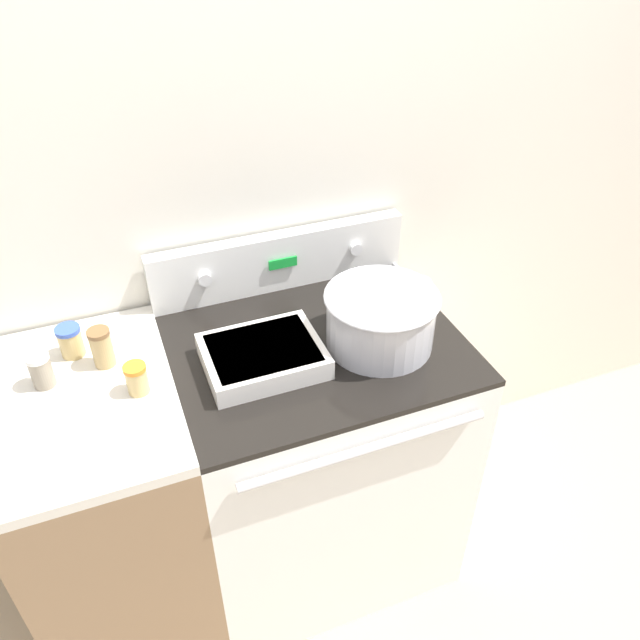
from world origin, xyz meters
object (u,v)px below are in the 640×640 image
at_px(mixing_bowl, 381,317).
at_px(spice_jar_brown_cap, 102,347).
at_px(spice_jar_blue_cap, 71,341).
at_px(spice_jar_white_cap, 41,370).
at_px(ladle, 420,285).
at_px(spice_jar_orange_cap, 137,379).
at_px(casserole_dish, 263,355).

bearing_deg(mixing_bowl, spice_jar_brown_cap, 166.62).
bearing_deg(spice_jar_blue_cap, spice_jar_white_cap, -127.30).
xyz_separation_m(ladle, spice_jar_white_cap, (-1.10, -0.03, 0.03)).
bearing_deg(mixing_bowl, spice_jar_orange_cap, 177.26).
bearing_deg(spice_jar_white_cap, spice_jar_brown_cap, 10.32).
xyz_separation_m(mixing_bowl, ladle, (0.23, 0.18, -0.06)).
bearing_deg(spice_jar_blue_cap, spice_jar_orange_cap, -56.11).
distance_m(casserole_dish, spice_jar_white_cap, 0.56).
relative_size(ladle, spice_jar_white_cap, 2.68).
relative_size(mixing_bowl, spice_jar_orange_cap, 3.77).
distance_m(ladle, spice_jar_white_cap, 1.11).
bearing_deg(casserole_dish, ladle, 15.13).
distance_m(ladle, spice_jar_blue_cap, 1.03).
relative_size(spice_jar_brown_cap, spice_jar_blue_cap, 1.24).
distance_m(spice_jar_orange_cap, spice_jar_white_cap, 0.25).
relative_size(casserole_dish, spice_jar_white_cap, 3.26).
xyz_separation_m(ladle, spice_jar_orange_cap, (-0.88, -0.15, 0.02)).
relative_size(spice_jar_orange_cap, spice_jar_brown_cap, 0.75).
bearing_deg(spice_jar_brown_cap, mixing_bowl, -13.38).
relative_size(casserole_dish, spice_jar_orange_cap, 3.73).
relative_size(casserole_dish, spice_jar_blue_cap, 3.48).
xyz_separation_m(spice_jar_brown_cap, spice_jar_blue_cap, (-0.08, 0.07, -0.01)).
bearing_deg(spice_jar_brown_cap, ladle, 0.37).
bearing_deg(spice_jar_brown_cap, spice_jar_white_cap, -169.68).
bearing_deg(spice_jar_brown_cap, spice_jar_orange_cap, -64.35).
height_order(mixing_bowl, spice_jar_blue_cap, mixing_bowl).
xyz_separation_m(mixing_bowl, spice_jar_white_cap, (-0.88, 0.14, -0.03)).
height_order(spice_jar_brown_cap, spice_jar_blue_cap, spice_jar_brown_cap).
relative_size(casserole_dish, spice_jar_brown_cap, 2.81).
height_order(mixing_bowl, spice_jar_brown_cap, mixing_bowl).
height_order(ladle, spice_jar_orange_cap, spice_jar_orange_cap).
relative_size(mixing_bowl, casserole_dish, 1.01).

